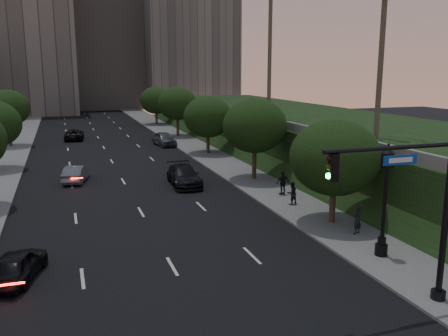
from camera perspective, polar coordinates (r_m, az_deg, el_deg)
name	(u,v)px	position (r m, az deg, el deg)	size (l,w,h in m)	color
ground	(202,320)	(18.23, -2.61, -17.75)	(160.00, 160.00, 0.00)	black
road_surface	(114,165)	(46.33, -13.10, 0.32)	(16.00, 140.00, 0.02)	black
sidewalk_right	(216,158)	(48.38, -0.95, 1.18)	(4.50, 140.00, 0.15)	slate
embankment	(328,137)	(51.13, 12.41, 3.67)	(18.00, 90.00, 4.00)	black
parapet_wall	(254,117)	(47.02, 3.59, 6.12)	(0.35, 90.00, 0.70)	slate
office_block_left	(6,33)	(107.90, -24.79, 14.48)	(26.00, 20.00, 32.00)	gray
office_block_mid	(104,52)	(117.77, -14.21, 13.40)	(22.00, 18.00, 26.00)	gray
office_block_right	(185,30)	(115.16, -4.74, 16.25)	(20.00, 22.00, 36.00)	gray
tree_right_a	(335,157)	(27.93, 13.18, 1.25)	(5.20, 5.20, 6.24)	#38281C
tree_right_b	(255,126)	(38.44, 3.72, 5.10)	(5.20, 5.20, 6.74)	#38281C
tree_right_c	(208,117)	(50.67, -1.96, 6.17)	(5.20, 5.20, 6.24)	#38281C
tree_right_d	(177,103)	(64.11, -5.65, 7.74)	(5.20, 5.20, 6.74)	#38281C
tree_right_e	(156,100)	(78.78, -8.18, 8.07)	(5.20, 5.20, 6.24)	#38281C
tree_left_d	(8,108)	(60.69, -24.60, 6.57)	(5.00, 5.00, 6.71)	#38281C
traffic_signal_mast	(423,216)	(19.11, 22.79, -5.30)	(5.68, 0.56, 7.00)	black
street_lamp	(384,206)	(23.79, 18.71, -4.32)	(0.64, 0.64, 5.62)	black
sedan_near_left	(17,265)	(22.75, -23.64, -10.64)	(1.62, 4.02, 1.37)	black
sedan_mid_left	(76,173)	(40.29, -17.39, -0.63)	(1.46, 4.20, 1.38)	slate
sedan_far_left	(74,135)	(64.43, -17.58, 3.85)	(2.30, 4.99, 1.39)	black
sedan_near_right	(184,176)	(37.37, -4.82, -0.93)	(2.18, 5.36, 1.56)	black
sedan_far_right	(164,139)	(57.21, -7.22, 3.49)	(1.92, 4.78, 1.63)	#515359
pedestrian_a	(357,219)	(26.94, 15.73, -5.95)	(0.61, 0.40, 1.66)	black
pedestrian_b	(292,193)	(31.85, 8.16, -3.00)	(0.75, 0.58, 1.54)	black
pedestrian_c	(283,183)	(34.17, 7.10, -1.75)	(1.03, 0.43, 1.77)	black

